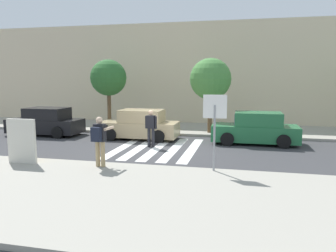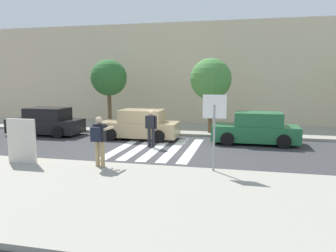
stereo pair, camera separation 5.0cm
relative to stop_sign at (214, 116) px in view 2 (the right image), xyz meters
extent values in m
plane|color=#38383A|center=(-2.89, 3.46, -1.96)|extent=(120.00, 120.00, 0.00)
cube|color=#9E998C|center=(-2.89, -2.74, -1.89)|extent=(60.00, 6.00, 0.14)
cube|color=#9E998C|center=(-2.89, 9.46, -1.89)|extent=(60.00, 4.80, 0.14)
cube|color=beige|center=(-2.89, 13.86, 1.53)|extent=(56.00, 4.00, 6.97)
cube|color=silver|center=(-4.49, 3.66, -1.95)|extent=(0.44, 5.20, 0.01)
cube|color=silver|center=(-3.69, 3.66, -1.95)|extent=(0.44, 5.20, 0.01)
cube|color=silver|center=(-2.89, 3.66, -1.95)|extent=(0.44, 5.20, 0.01)
cube|color=silver|center=(-2.09, 3.66, -1.95)|extent=(0.44, 5.20, 0.01)
cube|color=silver|center=(-1.29, 3.66, -1.95)|extent=(0.44, 5.20, 0.01)
cylinder|color=gray|center=(0.00, -0.01, -0.73)|extent=(0.07, 0.07, 2.17)
cube|color=white|center=(0.00, 0.00, 0.30)|extent=(0.76, 0.03, 0.76)
cube|color=red|center=(0.00, 0.02, 0.30)|extent=(0.66, 0.02, 0.66)
cylinder|color=tan|center=(-3.96, -0.34, -1.38)|extent=(0.15, 0.15, 0.88)
cylinder|color=tan|center=(-3.76, -0.36, -1.38)|extent=(0.15, 0.15, 0.88)
cube|color=black|center=(-3.86, -0.35, -0.64)|extent=(0.40, 0.28, 0.60)
sphere|color=beige|center=(-3.86, -0.35, -0.21)|extent=(0.23, 0.23, 0.23)
cylinder|color=beige|center=(-4.07, -0.11, -0.50)|extent=(0.16, 0.59, 0.10)
cylinder|color=beige|center=(-3.60, -0.16, -0.50)|extent=(0.16, 0.59, 0.10)
cube|color=black|center=(-3.82, 0.05, -0.47)|extent=(0.15, 0.11, 0.10)
cube|color=black|center=(-3.88, -0.58, -0.66)|extent=(0.34, 0.23, 0.48)
cylinder|color=#232328|center=(-3.32, 3.85, -1.52)|extent=(0.15, 0.15, 0.88)
cylinder|color=#232328|center=(-3.13, 3.82, -1.52)|extent=(0.15, 0.15, 0.88)
cube|color=black|center=(-3.23, 3.83, -0.78)|extent=(0.41, 0.29, 0.60)
sphere|color=tan|center=(-3.23, 3.83, -0.35)|extent=(0.23, 0.23, 0.23)
cylinder|color=black|center=(-3.46, 3.86, -0.80)|extent=(0.10, 0.10, 0.58)
cylinder|color=black|center=(-2.99, 3.80, -0.80)|extent=(0.10, 0.10, 0.58)
cube|color=black|center=(-9.97, 5.76, -1.43)|extent=(4.10, 1.70, 0.76)
cube|color=black|center=(-9.82, 5.76, -0.73)|extent=(2.20, 1.56, 0.64)
cube|color=slate|center=(-10.89, 5.76, -0.73)|extent=(0.10, 1.50, 0.54)
cube|color=slate|center=(-8.85, 5.76, -0.73)|extent=(0.10, 1.50, 0.51)
cylinder|color=black|center=(-11.24, 4.91, -1.64)|extent=(0.64, 0.22, 0.64)
cylinder|color=black|center=(-11.24, 6.61, -1.64)|extent=(0.64, 0.22, 0.64)
cylinder|color=black|center=(-8.70, 4.91, -1.64)|extent=(0.64, 0.22, 0.64)
cylinder|color=black|center=(-8.70, 6.61, -1.64)|extent=(0.64, 0.22, 0.64)
cube|color=tan|center=(-4.42, 5.76, -1.43)|extent=(4.10, 1.70, 0.76)
cube|color=tan|center=(-4.27, 5.76, -0.73)|extent=(2.20, 1.56, 0.64)
cube|color=slate|center=(-5.34, 5.76, -0.73)|extent=(0.10, 1.50, 0.54)
cube|color=slate|center=(-3.30, 5.76, -0.73)|extent=(0.10, 1.50, 0.51)
cylinder|color=black|center=(-5.69, 4.91, -1.64)|extent=(0.64, 0.22, 0.64)
cylinder|color=black|center=(-5.69, 6.61, -1.64)|extent=(0.64, 0.22, 0.64)
cylinder|color=black|center=(-3.15, 4.91, -1.64)|extent=(0.64, 0.22, 0.64)
cylinder|color=black|center=(-3.15, 6.61, -1.64)|extent=(0.64, 0.22, 0.64)
cube|color=#236B3D|center=(1.48, 5.76, -1.43)|extent=(4.10, 1.70, 0.76)
cube|color=#236B3D|center=(1.63, 5.76, -0.73)|extent=(2.20, 1.56, 0.64)
cube|color=slate|center=(0.56, 5.76, -0.73)|extent=(0.10, 1.50, 0.54)
cube|color=slate|center=(2.60, 5.76, -0.73)|extent=(0.10, 1.50, 0.51)
cylinder|color=black|center=(0.21, 4.91, -1.64)|extent=(0.64, 0.22, 0.64)
cylinder|color=black|center=(0.21, 6.61, -1.64)|extent=(0.64, 0.22, 0.64)
cylinder|color=black|center=(2.75, 4.91, -1.64)|extent=(0.64, 0.22, 0.64)
cylinder|color=black|center=(2.75, 6.61, -1.64)|extent=(0.64, 0.22, 0.64)
cylinder|color=brown|center=(-7.25, 8.51, -0.61)|extent=(0.24, 0.24, 2.42)
sphere|color=#2D662D|center=(-7.25, 8.51, 1.27)|extent=(2.23, 2.23, 2.23)
cylinder|color=brown|center=(-0.91, 7.81, -0.66)|extent=(0.24, 0.24, 2.32)
sphere|color=#47843D|center=(-0.91, 7.81, 1.19)|extent=(2.29, 2.29, 2.29)
cube|color=beige|center=(-6.77, -0.55, -1.02)|extent=(1.10, 0.10, 1.60)
cube|color=#E5B74C|center=(-6.77, -0.49, -1.02)|extent=(0.96, 0.02, 1.46)
camera|label=1|loc=(0.85, -10.56, 1.16)|focal=35.00mm
camera|label=2|loc=(0.90, -10.55, 1.16)|focal=35.00mm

